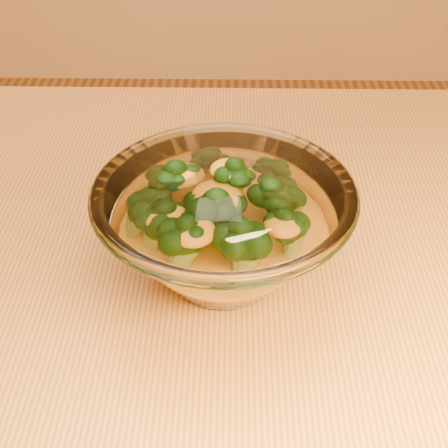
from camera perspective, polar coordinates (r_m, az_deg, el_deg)
The scene contains 4 objects.
table at distance 0.64m, azimuth 6.33°, elevation -12.22°, with size 1.20×0.80×0.75m.
glass_bowl at distance 0.55m, azimuth 0.00°, elevation -0.40°, with size 0.23×0.23×0.10m.
cheese_sauce at distance 0.56m, azimuth -0.00°, elevation -2.09°, with size 0.13×0.13×0.04m, color orange.
broccoli_heap at distance 0.54m, azimuth -0.69°, elevation 1.26°, with size 0.15×0.15×0.07m.
Camera 1 is at (-0.06, -0.40, 1.15)m, focal length 50.00 mm.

